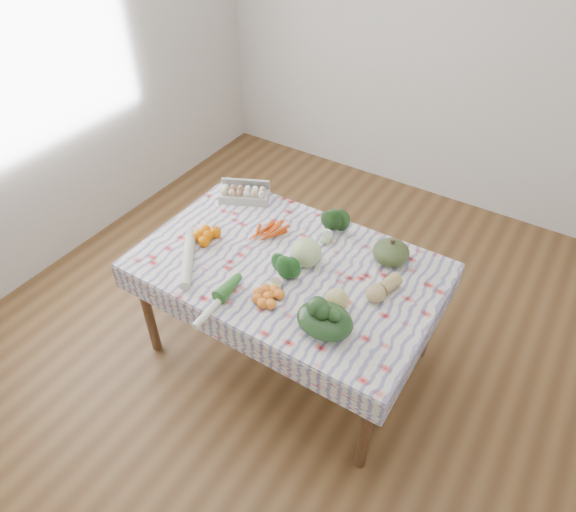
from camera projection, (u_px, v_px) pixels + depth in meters
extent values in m
plane|color=brown|center=(288.00, 350.00, 3.35)|extent=(4.50, 4.50, 0.00)
cube|color=silver|center=(448.00, 32.00, 3.86)|extent=(4.00, 0.04, 2.80)
cube|color=brown|center=(288.00, 268.00, 2.87)|extent=(1.60, 1.00, 0.04)
cylinder|color=brown|center=(148.00, 310.00, 3.14)|extent=(0.06, 0.06, 0.71)
cylinder|color=brown|center=(366.00, 428.00, 2.54)|extent=(0.06, 0.06, 0.71)
cylinder|color=brown|center=(234.00, 234.00, 3.70)|extent=(0.06, 0.06, 0.71)
cylinder|color=brown|center=(430.00, 317.00, 3.10)|extent=(0.06, 0.06, 0.71)
cube|color=silver|center=(288.00, 265.00, 2.86)|extent=(1.66, 1.06, 0.01)
cube|color=#B6B5B0|center=(244.00, 195.00, 3.28)|extent=(0.34, 0.25, 0.08)
cube|color=#D3440B|center=(267.00, 234.00, 3.02)|extent=(0.22, 0.20, 0.04)
ellipsoid|color=#1C3D17|center=(330.00, 224.00, 3.00)|extent=(0.20, 0.19, 0.15)
ellipsoid|color=#3B4C26|center=(391.00, 252.00, 2.82)|extent=(0.23, 0.23, 0.13)
sphere|color=#B4CF86|center=(307.00, 252.00, 2.80)|extent=(0.22, 0.22, 0.17)
ellipsoid|color=tan|center=(383.00, 287.00, 2.64)|extent=(0.15, 0.24, 0.10)
cube|color=#E76C00|center=(208.00, 236.00, 2.98)|extent=(0.22, 0.22, 0.07)
ellipsoid|color=#1A4D1A|center=(282.00, 272.00, 2.72)|extent=(0.17, 0.17, 0.11)
cube|color=orange|center=(268.00, 296.00, 2.62)|extent=(0.20, 0.20, 0.06)
sphere|color=tan|center=(336.00, 301.00, 2.55)|extent=(0.16, 0.16, 0.12)
ellipsoid|color=black|center=(325.00, 320.00, 2.46)|extent=(0.31, 0.26, 0.13)
cylinder|color=beige|center=(188.00, 262.00, 2.82)|extent=(0.29, 0.37, 0.06)
cylinder|color=white|center=(218.00, 302.00, 2.60)|extent=(0.06, 0.38, 0.04)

